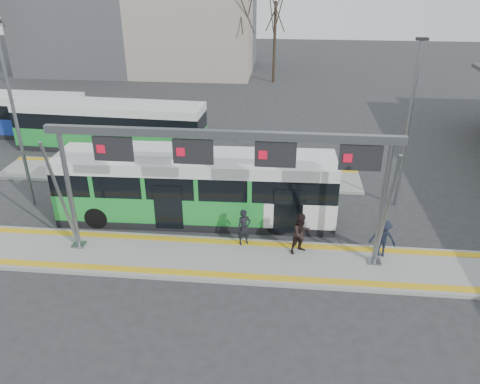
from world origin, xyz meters
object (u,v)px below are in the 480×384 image
Objects in this scene: passenger_a at (244,227)px; gantry at (224,158)px; hero_bus at (195,188)px; passenger_c at (383,238)px; passenger_b at (301,233)px.

gantry is at bearing -152.62° from passenger_a.
passenger_c is at bearing -19.38° from hero_bus.
passenger_b reaches higher than passenger_a.
hero_bus is at bearing 112.53° from passenger_a.
passenger_a is at bearing 137.42° from passenger_b.
passenger_a is at bearing -44.43° from hero_bus.
hero_bus reaches higher than passenger_a.
passenger_c is at bearing -32.36° from passenger_b.
gantry is 4.46m from passenger_b.
passenger_a is 0.90× the size of passenger_b.
passenger_b is (4.73, -2.61, -0.54)m from hero_bus.
passenger_b is (2.32, -0.37, 0.08)m from passenger_a.
passenger_c reaches higher than passenger_a.
passenger_b is 3.20m from passenger_c.
hero_bus is 5.43m from passenger_b.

